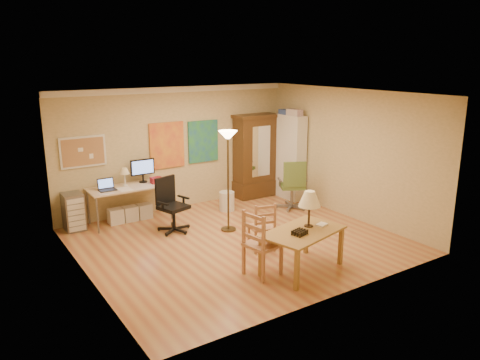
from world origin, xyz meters
TOP-DOWN VIEW (x-y plane):
  - floor at (0.00, 0.00)m, footprint 5.50×5.50m
  - crown_molding at (0.00, 2.46)m, footprint 5.50×0.08m
  - corkboard at (-2.05, 2.47)m, footprint 0.90×0.04m
  - art_panel_left at (-0.25, 2.47)m, footprint 0.80×0.04m
  - art_panel_right at (0.65, 2.47)m, footprint 0.75×0.04m
  - dining_table at (0.26, -1.55)m, footprint 1.50×1.11m
  - ladder_chair_back at (0.13, -0.58)m, footprint 0.49×0.48m
  - ladder_chair_left at (-0.47, -1.37)m, footprint 0.55×0.56m
  - torchiere_lamp at (0.15, 0.58)m, footprint 0.36×0.36m
  - computer_desk at (-1.24, 2.16)m, footprint 1.65×0.72m
  - office_chair_black at (-0.79, 1.15)m, footprint 0.66×0.66m
  - office_chair_green at (2.06, 0.95)m, footprint 0.69×0.69m
  - drawer_cart at (-2.38, 2.27)m, footprint 0.37×0.44m
  - armoire at (1.95, 2.24)m, footprint 1.09×0.52m
  - bookshelf at (2.55, 1.64)m, footprint 0.30×0.80m
  - wastebin at (0.78, 1.66)m, footprint 0.34×0.34m

SIDE VIEW (x-z plane):
  - floor at x=0.00m, z-range 0.00..0.00m
  - wastebin at x=0.78m, z-range 0.00..0.42m
  - office_chair_black at x=-0.79m, z-range -0.25..0.82m
  - office_chair_green at x=2.06m, z-range -0.26..0.86m
  - drawer_cart at x=-2.38m, z-range 0.00..0.74m
  - ladder_chair_back at x=0.13m, z-range -0.03..0.85m
  - computer_desk at x=-1.24m, z-range -0.17..1.08m
  - ladder_chair_left at x=-0.47m, z-range -0.03..1.02m
  - dining_table at x=0.26m, z-range 0.17..1.43m
  - armoire at x=1.95m, z-range -0.13..1.87m
  - bookshelf at x=2.55m, z-range 0.00..2.01m
  - art_panel_left at x=-0.25m, z-range 0.95..1.95m
  - art_panel_right at x=0.65m, z-range 0.98..1.92m
  - corkboard at x=-2.05m, z-range 1.19..1.81m
  - torchiere_lamp at x=0.15m, z-range 0.60..2.57m
  - crown_molding at x=0.00m, z-range 2.58..2.70m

